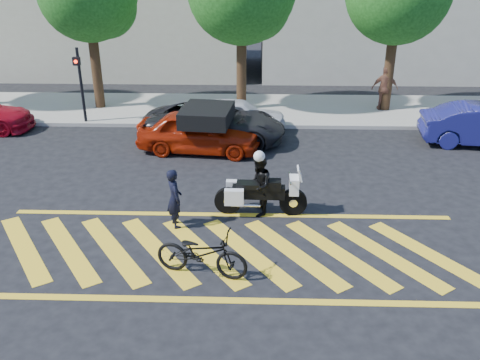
{
  "coord_description": "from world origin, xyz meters",
  "views": [
    {
      "loc": [
        0.63,
        -10.53,
        6.64
      ],
      "look_at": [
        0.25,
        1.93,
        1.05
      ],
      "focal_mm": 38.0,
      "sensor_mm": 36.0,
      "label": 1
    }
  ],
  "objects_px": {
    "police_motorcycle": "(259,194)",
    "officer_moto": "(259,185)",
    "parked_mid_right": "(237,115)",
    "parked_mid_left": "(214,124)",
    "red_convertible": "(199,132)",
    "bicycle": "(202,253)",
    "officer_bike": "(174,198)"
  },
  "relations": [
    {
      "from": "bicycle",
      "to": "police_motorcycle",
      "type": "bearing_deg",
      "value": -10.52
    },
    {
      "from": "red_convertible",
      "to": "parked_mid_left",
      "type": "relative_size",
      "value": 0.83
    },
    {
      "from": "police_motorcycle",
      "to": "officer_moto",
      "type": "xyz_separation_m",
      "value": [
        -0.02,
        -0.0,
        0.25
      ]
    },
    {
      "from": "red_convertible",
      "to": "parked_mid_left",
      "type": "xyz_separation_m",
      "value": [
        0.48,
        1.0,
        -0.01
      ]
    },
    {
      "from": "officer_moto",
      "to": "officer_bike",
      "type": "bearing_deg",
      "value": -69.84
    },
    {
      "from": "bicycle",
      "to": "red_convertible",
      "type": "bearing_deg",
      "value": 19.34
    },
    {
      "from": "red_convertible",
      "to": "parked_mid_right",
      "type": "relative_size",
      "value": 1.13
    },
    {
      "from": "officer_bike",
      "to": "red_convertible",
      "type": "height_order",
      "value": "officer_bike"
    },
    {
      "from": "officer_bike",
      "to": "police_motorcycle",
      "type": "distance_m",
      "value": 2.34
    },
    {
      "from": "officer_bike",
      "to": "parked_mid_left",
      "type": "height_order",
      "value": "officer_bike"
    },
    {
      "from": "officer_moto",
      "to": "parked_mid_left",
      "type": "xyz_separation_m",
      "value": [
        -1.66,
        5.8,
        -0.12
      ]
    },
    {
      "from": "bicycle",
      "to": "officer_moto",
      "type": "xyz_separation_m",
      "value": [
        1.27,
        2.96,
        0.31
      ]
    },
    {
      "from": "officer_bike",
      "to": "bicycle",
      "type": "xyz_separation_m",
      "value": [
        0.92,
        -2.21,
        -0.25
      ]
    },
    {
      "from": "police_motorcycle",
      "to": "officer_moto",
      "type": "distance_m",
      "value": 0.25
    },
    {
      "from": "bicycle",
      "to": "parked_mid_right",
      "type": "bearing_deg",
      "value": 10.65
    },
    {
      "from": "parked_mid_left",
      "to": "parked_mid_right",
      "type": "relative_size",
      "value": 1.37
    },
    {
      "from": "officer_bike",
      "to": "parked_mid_right",
      "type": "xyz_separation_m",
      "value": [
        1.34,
        7.95,
        -0.14
      ]
    },
    {
      "from": "red_convertible",
      "to": "parked_mid_left",
      "type": "distance_m",
      "value": 1.11
    },
    {
      "from": "police_motorcycle",
      "to": "officer_moto",
      "type": "bearing_deg",
      "value": -175.6
    },
    {
      "from": "parked_mid_right",
      "to": "parked_mid_left",
      "type": "bearing_deg",
      "value": 152.69
    },
    {
      "from": "red_convertible",
      "to": "parked_mid_left",
      "type": "bearing_deg",
      "value": -19.29
    },
    {
      "from": "parked_mid_left",
      "to": "parked_mid_right",
      "type": "height_order",
      "value": "parked_mid_left"
    },
    {
      "from": "parked_mid_left",
      "to": "parked_mid_right",
      "type": "xyz_separation_m",
      "value": [
        0.8,
        1.4,
        -0.08
      ]
    },
    {
      "from": "bicycle",
      "to": "parked_mid_right",
      "type": "relative_size",
      "value": 0.54
    },
    {
      "from": "officer_moto",
      "to": "parked_mid_right",
      "type": "relative_size",
      "value": 0.44
    },
    {
      "from": "officer_bike",
      "to": "bicycle",
      "type": "distance_m",
      "value": 2.41
    },
    {
      "from": "bicycle",
      "to": "officer_bike",
      "type": "bearing_deg",
      "value": 35.64
    },
    {
      "from": "parked_mid_right",
      "to": "officer_bike",
      "type": "bearing_deg",
      "value": 172.88
    },
    {
      "from": "police_motorcycle",
      "to": "parked_mid_left",
      "type": "height_order",
      "value": "parked_mid_left"
    },
    {
      "from": "officer_moto",
      "to": "red_convertible",
      "type": "bearing_deg",
      "value": -154.74
    },
    {
      "from": "police_motorcycle",
      "to": "red_convertible",
      "type": "bearing_deg",
      "value": 115.43
    },
    {
      "from": "bicycle",
      "to": "parked_mid_left",
      "type": "relative_size",
      "value": 0.39
    }
  ]
}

